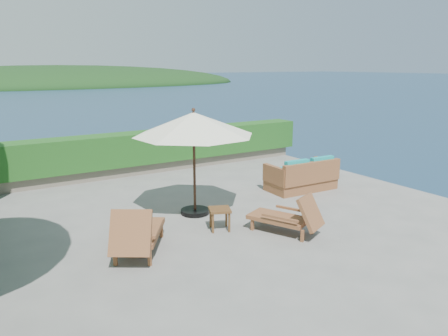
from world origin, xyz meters
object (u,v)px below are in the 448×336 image
patio_umbrella (194,125)px  lounge_right (289,217)px  lounge_left (138,232)px  wicker_loveseat (302,177)px  side_table (220,212)px

patio_umbrella → lounge_right: patio_umbrella is taller
lounge_right → lounge_left: bearing=142.5°
patio_umbrella → lounge_right: 2.99m
lounge_left → wicker_loveseat: lounge_left is taller
patio_umbrella → side_table: 2.13m
lounge_left → side_table: (1.96, 0.24, -0.03)m
lounge_right → wicker_loveseat: wicker_loveseat is taller
lounge_left → lounge_right: (3.08, -0.71, -0.05)m
lounge_right → wicker_loveseat: size_ratio=0.83×
patio_umbrella → side_table: patio_umbrella is taller
lounge_right → wicker_loveseat: (2.48, 2.33, 0.00)m
side_table → lounge_right: bearing=-40.2°
patio_umbrella → side_table: bearing=-91.9°
lounge_right → side_table: size_ratio=2.86×
patio_umbrella → wicker_loveseat: bearing=2.8°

